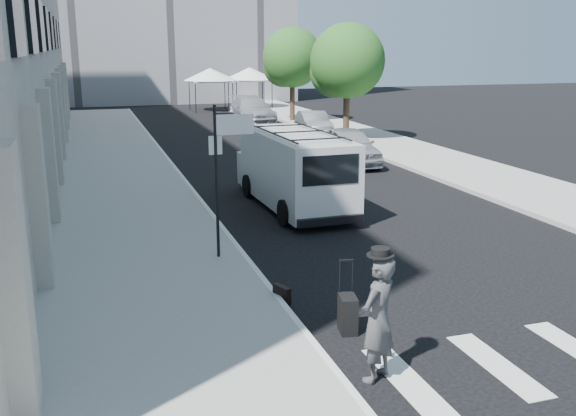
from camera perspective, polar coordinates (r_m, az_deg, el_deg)
ground at (r=13.01m, az=8.19°, el=-8.08°), size 120.00×120.00×0.00m
sidewalk_left at (r=27.24m, az=-15.07°, el=3.58°), size 4.50×48.00×0.15m
sidewalk_right at (r=34.31m, az=7.32°, el=6.09°), size 4.00×56.00×0.15m
sign_pole at (r=14.48m, az=-5.53°, el=5.23°), size 1.03×0.07×3.50m
tree_near at (r=33.51m, az=5.03°, el=12.66°), size 3.80×3.83×6.03m
tree_far at (r=41.96m, az=0.19°, el=13.04°), size 3.80×3.83×6.03m
tent_left at (r=49.72m, az=-6.94°, el=11.68°), size 4.00×4.00×3.20m
tent_right at (r=50.90m, az=-3.43°, el=11.82°), size 4.00×4.00×3.20m
businessman at (r=9.74m, az=7.99°, el=-9.72°), size 0.86×0.79×1.96m
briefcase at (r=12.70m, az=-0.55°, el=-7.66°), size 0.27×0.45×0.34m
suitcase at (r=11.46m, az=5.33°, el=-9.35°), size 0.37×0.50×1.28m
cargo_van at (r=19.80m, az=0.49°, el=3.47°), size 2.32×6.18×2.30m
parked_car_a at (r=27.30m, az=5.45°, el=5.52°), size 2.31×4.72×1.55m
parked_car_b at (r=35.91m, az=2.28°, el=7.51°), size 1.93×4.20×1.33m
parked_car_c at (r=41.75m, az=-3.24°, el=8.67°), size 2.49×5.74×1.65m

